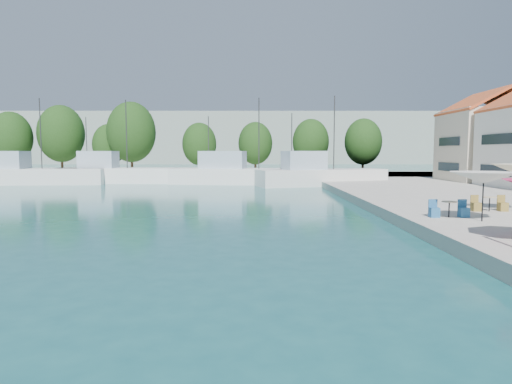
{
  "coord_description": "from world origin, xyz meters",
  "views": [
    {
      "loc": [
        -1.03,
        2.26,
        3.67
      ],
      "look_at": [
        -0.97,
        26.0,
        1.59
      ],
      "focal_mm": 32.0,
      "sensor_mm": 36.0,
      "label": 1
    }
  ],
  "objects_px": {
    "trawler_03": "(241,175)",
    "umbrella_white": "(484,178)",
    "trawler_02": "(113,174)",
    "trawler_01": "(22,175)",
    "trawler_04": "(319,176)"
  },
  "relations": [
    {
      "from": "trawler_02",
      "to": "trawler_04",
      "type": "height_order",
      "value": "same"
    },
    {
      "from": "trawler_02",
      "to": "trawler_03",
      "type": "bearing_deg",
      "value": -4.44
    },
    {
      "from": "trawler_01",
      "to": "umbrella_white",
      "type": "bearing_deg",
      "value": -46.29
    },
    {
      "from": "trawler_03",
      "to": "umbrella_white",
      "type": "bearing_deg",
      "value": -61.73
    },
    {
      "from": "trawler_04",
      "to": "umbrella_white",
      "type": "xyz_separation_m",
      "value": [
        3.14,
        -29.69,
        1.48
      ]
    },
    {
      "from": "trawler_03",
      "to": "trawler_01",
      "type": "bearing_deg",
      "value": -171.36
    },
    {
      "from": "trawler_01",
      "to": "umbrella_white",
      "type": "xyz_separation_m",
      "value": [
        36.85,
        -32.21,
        1.48
      ]
    },
    {
      "from": "trawler_04",
      "to": "trawler_01",
      "type": "bearing_deg",
      "value": 158.47
    },
    {
      "from": "trawler_02",
      "to": "trawler_03",
      "type": "xyz_separation_m",
      "value": [
        15.26,
        -1.79,
        -0.0
      ]
    },
    {
      "from": "trawler_01",
      "to": "trawler_03",
      "type": "height_order",
      "value": "same"
    },
    {
      "from": "trawler_03",
      "to": "umbrella_white",
      "type": "height_order",
      "value": "trawler_03"
    },
    {
      "from": "trawler_02",
      "to": "umbrella_white",
      "type": "relative_size",
      "value": 4.61
    },
    {
      "from": "trawler_02",
      "to": "umbrella_white",
      "type": "height_order",
      "value": "trawler_02"
    },
    {
      "from": "trawler_01",
      "to": "trawler_02",
      "type": "distance_m",
      "value": 10.03
    },
    {
      "from": "trawler_01",
      "to": "trawler_04",
      "type": "bearing_deg",
      "value": -9.4
    }
  ]
}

